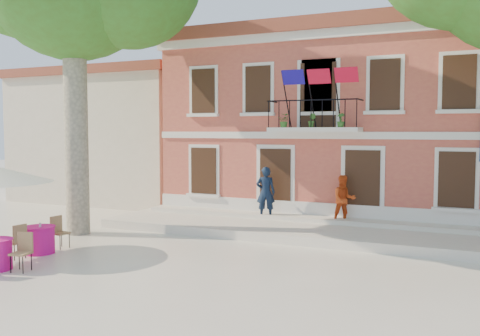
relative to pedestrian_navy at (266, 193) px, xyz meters
name	(u,v)px	position (x,y,z in m)	size (l,w,h in m)	color
ground	(183,258)	(-0.25, -5.40, -1.24)	(90.00, 90.00, 0.00)	beige
main_building	(345,123)	(1.75, 4.59, 2.54)	(13.50, 9.59, 7.50)	#CA6249
neighbor_west	(135,135)	(-9.75, 5.60, 1.98)	(9.40, 9.40, 6.40)	beige
terrace	(303,231)	(1.75, -1.00, -1.09)	(14.00, 3.40, 0.30)	silver
pedestrian_navy	(266,193)	(0.00, 0.00, 0.00)	(0.68, 0.45, 1.87)	#0E1B31
pedestrian_orange	(344,200)	(2.84, 0.08, -0.11)	(0.80, 0.63, 1.65)	#D74919
cafe_table_1	(39,239)	(-4.21, -6.63, -0.82)	(0.90, 1.96, 0.95)	#E01586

